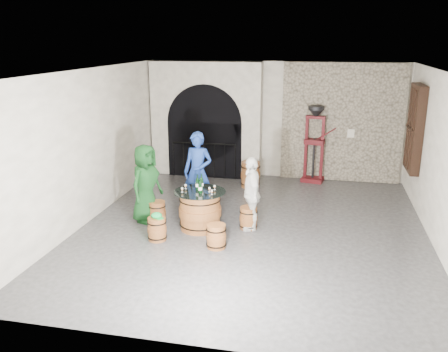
% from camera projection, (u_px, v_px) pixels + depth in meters
% --- Properties ---
extents(ground, '(8.00, 8.00, 0.00)m').
position_uv_depth(ground, '(252.00, 229.00, 9.81)').
color(ground, '#2E2E31').
rests_on(ground, ground).
extents(wall_back, '(8.00, 0.00, 8.00)m').
position_uv_depth(wall_back, '(275.00, 120.00, 13.12)').
color(wall_back, silver).
rests_on(wall_back, ground).
extents(wall_front, '(8.00, 0.00, 8.00)m').
position_uv_depth(wall_front, '(202.00, 231.00, 5.61)').
color(wall_front, silver).
rests_on(wall_front, ground).
extents(wall_left, '(0.00, 8.00, 8.00)m').
position_uv_depth(wall_left, '(90.00, 146.00, 10.07)').
color(wall_left, silver).
rests_on(wall_left, ground).
extents(wall_right, '(0.00, 8.00, 8.00)m').
position_uv_depth(wall_right, '(443.00, 163.00, 8.66)').
color(wall_right, silver).
rests_on(wall_right, ground).
extents(ceiling, '(8.00, 8.00, 0.00)m').
position_uv_depth(ceiling, '(255.00, 71.00, 8.91)').
color(ceiling, beige).
rests_on(ceiling, wall_back).
extents(stone_facing_panel, '(3.20, 0.12, 3.18)m').
position_uv_depth(stone_facing_panel, '(342.00, 123.00, 12.70)').
color(stone_facing_panel, '#A39881').
rests_on(stone_facing_panel, ground).
extents(arched_opening, '(3.10, 0.60, 3.19)m').
position_uv_depth(arched_opening, '(206.00, 120.00, 13.26)').
color(arched_opening, silver).
rests_on(arched_opening, ground).
extents(shuttered_window, '(0.23, 1.10, 2.00)m').
position_uv_depth(shuttered_window, '(415.00, 128.00, 10.88)').
color(shuttered_window, black).
rests_on(shuttered_window, wall_right).
extents(barrel_table, '(1.06, 1.06, 0.81)m').
position_uv_depth(barrel_table, '(200.00, 210.00, 9.71)').
color(barrel_table, brown).
rests_on(barrel_table, ground).
extents(barrel_stool_left, '(0.38, 0.38, 0.46)m').
position_uv_depth(barrel_stool_left, '(157.00, 212.00, 10.10)').
color(barrel_stool_left, brown).
rests_on(barrel_stool_left, ground).
extents(barrel_stool_far, '(0.38, 0.38, 0.46)m').
position_uv_depth(barrel_stool_far, '(198.00, 202.00, 10.72)').
color(barrel_stool_far, brown).
rests_on(barrel_stool_far, ground).
extents(barrel_stool_right, '(0.38, 0.38, 0.46)m').
position_uv_depth(barrel_stool_right, '(249.00, 218.00, 9.77)').
color(barrel_stool_right, brown).
rests_on(barrel_stool_right, ground).
extents(barrel_stool_near_right, '(0.38, 0.38, 0.46)m').
position_uv_depth(barrel_stool_near_right, '(216.00, 236.00, 8.86)').
color(barrel_stool_near_right, brown).
rests_on(barrel_stool_near_right, ground).
extents(barrel_stool_near_left, '(0.38, 0.38, 0.46)m').
position_uv_depth(barrel_stool_near_left, '(157.00, 229.00, 9.21)').
color(barrel_stool_near_left, brown).
rests_on(barrel_stool_near_left, ground).
extents(green_cap, '(0.25, 0.21, 0.11)m').
position_uv_depth(green_cap, '(157.00, 216.00, 9.13)').
color(green_cap, '#0E9B3D').
rests_on(green_cap, barrel_stool_near_left).
extents(person_green, '(0.78, 0.95, 1.68)m').
position_uv_depth(person_green, '(146.00, 184.00, 10.01)').
color(person_green, '#103A16').
rests_on(person_green, ground).
extents(person_blue, '(0.72, 0.52, 1.82)m').
position_uv_depth(person_blue, '(198.00, 172.00, 10.61)').
color(person_blue, navy).
rests_on(person_blue, ground).
extents(person_white, '(0.62, 0.97, 1.53)m').
position_uv_depth(person_white, '(251.00, 193.00, 9.62)').
color(person_white, silver).
rests_on(person_white, ground).
extents(wine_bottle_left, '(0.08, 0.08, 0.32)m').
position_uv_depth(wine_bottle_left, '(197.00, 184.00, 9.66)').
color(wine_bottle_left, black).
rests_on(wine_bottle_left, barrel_table).
extents(wine_bottle_center, '(0.08, 0.08, 0.32)m').
position_uv_depth(wine_bottle_center, '(200.00, 187.00, 9.44)').
color(wine_bottle_center, black).
rests_on(wine_bottle_center, barrel_table).
extents(wine_bottle_right, '(0.08, 0.08, 0.32)m').
position_uv_depth(wine_bottle_right, '(202.00, 183.00, 9.70)').
color(wine_bottle_right, black).
rests_on(wine_bottle_right, barrel_table).
extents(tasting_glass_a, '(0.05, 0.05, 0.10)m').
position_uv_depth(tasting_glass_a, '(182.00, 190.00, 9.52)').
color(tasting_glass_a, '#BC6324').
rests_on(tasting_glass_a, barrel_table).
extents(tasting_glass_b, '(0.05, 0.05, 0.10)m').
position_uv_depth(tasting_glass_b, '(209.00, 190.00, 9.54)').
color(tasting_glass_b, '#BC6324').
rests_on(tasting_glass_b, barrel_table).
extents(tasting_glass_c, '(0.05, 0.05, 0.10)m').
position_uv_depth(tasting_glass_c, '(197.00, 184.00, 9.92)').
color(tasting_glass_c, '#BC6324').
rests_on(tasting_glass_c, barrel_table).
extents(tasting_glass_d, '(0.05, 0.05, 0.10)m').
position_uv_depth(tasting_glass_d, '(215.00, 187.00, 9.68)').
color(tasting_glass_d, '#BC6324').
rests_on(tasting_glass_d, barrel_table).
extents(tasting_glass_e, '(0.05, 0.05, 0.10)m').
position_uv_depth(tasting_glass_e, '(212.00, 192.00, 9.38)').
color(tasting_glass_e, '#BC6324').
rests_on(tasting_glass_e, barrel_table).
extents(tasting_glass_f, '(0.05, 0.05, 0.10)m').
position_uv_depth(tasting_glass_f, '(186.00, 186.00, 9.74)').
color(tasting_glass_f, '#BC6324').
rests_on(tasting_glass_f, barrel_table).
extents(side_barrel, '(0.51, 0.51, 0.68)m').
position_uv_depth(side_barrel, '(250.00, 175.00, 12.47)').
color(side_barrel, brown).
rests_on(side_barrel, ground).
extents(corking_press, '(0.87, 0.55, 2.07)m').
position_uv_depth(corking_press, '(315.00, 138.00, 12.71)').
color(corking_press, '#540E15').
rests_on(corking_press, ground).
extents(control_box, '(0.18, 0.10, 0.22)m').
position_uv_depth(control_box, '(351.00, 133.00, 12.65)').
color(control_box, silver).
rests_on(control_box, wall_back).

